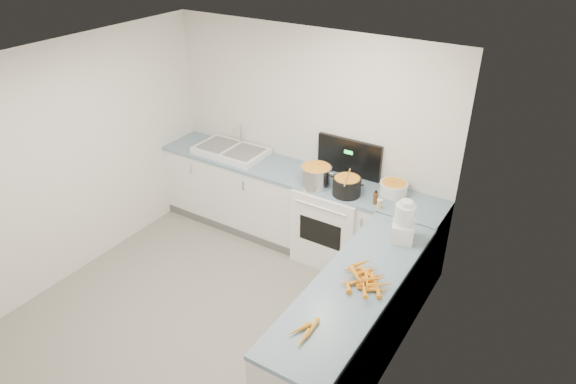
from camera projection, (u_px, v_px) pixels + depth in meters
The scene contains 19 objects.
floor at pixel (203, 323), 5.04m from camera, with size 3.50×4.00×0.00m, color gray, non-canonical shape.
ceiling at pixel (175, 73), 3.81m from camera, with size 3.50×4.00×0.00m, color silver, non-canonical shape.
wall_back at pixel (308, 138), 5.90m from camera, with size 3.50×2.50×0.00m, color silver, non-canonical shape.
wall_left at pixel (61, 167), 5.24m from camera, with size 4.00×2.50×0.00m, color silver, non-canonical shape.
wall_right at pixel (379, 286), 3.61m from camera, with size 4.00×2.50×0.00m, color silver, non-canonical shape.
counter_back at pixel (294, 207), 6.06m from camera, with size 3.50×0.62×0.94m.
counter_right at pixel (352, 326), 4.36m from camera, with size 0.62×2.20×0.94m.
stove at pixel (334, 221), 5.79m from camera, with size 0.76×0.65×1.36m.
sink at pixel (231, 151), 6.23m from camera, with size 0.86×0.52×0.31m.
steel_pot at pixel (316, 177), 5.49m from camera, with size 0.34×0.34×0.25m, color silver.
black_pot at pixel (347, 187), 5.33m from camera, with size 0.30×0.30×0.21m, color black.
wooden_spoon at pixel (347, 177), 5.27m from camera, with size 0.02×0.02×0.39m, color #AD7A47.
mixing_bowl at pixel (394, 188), 5.35m from camera, with size 0.29×0.29×0.13m, color white.
extract_bottle at pixel (375, 198), 5.18m from camera, with size 0.05×0.05×0.13m, color #593319.
spice_jar at pixel (379, 205), 5.11m from camera, with size 0.05×0.05×0.08m, color #E5B266.
food_processor at pixel (404, 223), 4.58m from camera, with size 0.25×0.28×0.40m.
carrot_pile at pixel (365, 279), 4.11m from camera, with size 0.44×0.47×0.10m.
peeled_carrots at pixel (305, 331), 3.63m from camera, with size 0.16×0.31×0.04m.
peelings at pixel (220, 144), 6.31m from camera, with size 0.22×0.26×0.01m.
Camera 1 is at (2.71, -2.73, 3.61)m, focal length 32.00 mm.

